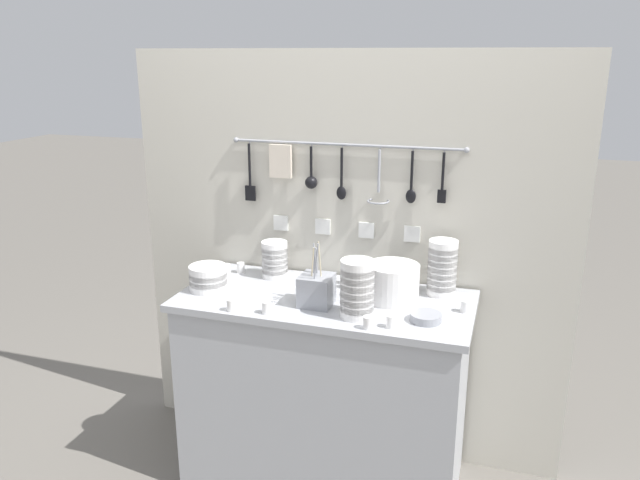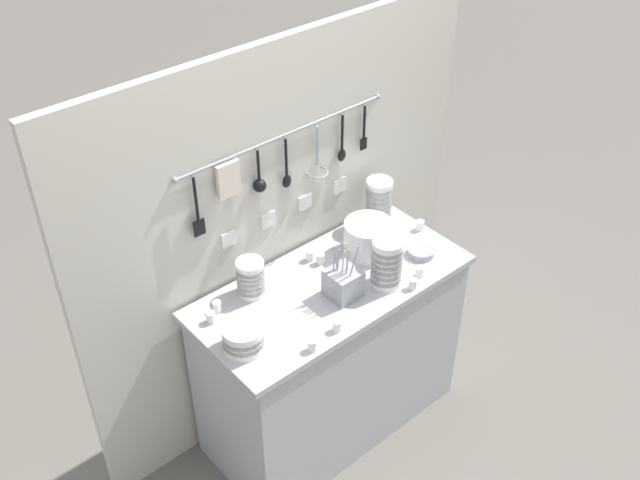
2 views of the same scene
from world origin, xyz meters
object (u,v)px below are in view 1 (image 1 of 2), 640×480
cup_edge_near (231,305)px  cup_edge_far (227,269)px  cup_front_left (267,308)px  cutlery_caddy (316,290)px  cup_back_right (368,323)px  bowl_stack_nested_right (208,278)px  plate_stack (393,282)px  cup_mid_row (345,278)px  cup_back_left (465,306)px  bowl_stack_wide_centre (442,268)px  cup_centre (347,283)px  cup_by_caddy (241,268)px  bowl_stack_back_corner (357,289)px  steel_mixing_bowl (426,317)px  cup_front_right (391,322)px

cup_edge_near → cup_edge_far: bearing=118.3°
cup_front_left → cup_edge_near: (-0.14, -0.02, 0.00)m
cutlery_caddy → cup_back_right: (0.25, -0.16, -0.04)m
bowl_stack_nested_right → plate_stack: size_ratio=0.74×
cup_mid_row → cup_edge_near: bearing=-129.1°
cup_back_left → cup_mid_row: same height
bowl_stack_wide_centre → cutlery_caddy: bearing=-149.7°
cup_centre → cup_back_right: bearing=-64.0°
cutlery_caddy → cup_back_left: (0.58, 0.11, -0.04)m
bowl_stack_wide_centre → cup_edge_near: bearing=-150.6°
cup_back_left → cup_by_caddy: 1.05m
cup_front_left → plate_stack: bearing=33.1°
cup_back_right → cup_front_left: (-0.41, 0.02, 0.00)m
cup_by_caddy → cup_mid_row: bearing=1.0°
bowl_stack_wide_centre → plate_stack: bowl_stack_wide_centre is taller
bowl_stack_back_corner → cup_edge_far: 0.76m
plate_stack → cup_centre: size_ratio=4.52×
cup_edge_near → cup_by_caddy: (-0.15, 0.42, 0.00)m
plate_stack → cutlery_caddy: cutlery_caddy is taller
bowl_stack_back_corner → cutlery_caddy: bearing=160.8°
cup_mid_row → plate_stack: bearing=-27.7°
cup_front_left → cup_by_caddy: 0.50m
bowl_stack_back_corner → cup_front_left: 0.36m
cup_centre → cup_front_left: 0.43m
steel_mixing_bowl → bowl_stack_wide_centre: bearing=86.2°
bowl_stack_wide_centre → cup_mid_row: 0.43m
cup_front_left → cup_by_caddy: size_ratio=1.00×
bowl_stack_wide_centre → cup_back_left: (0.11, -0.16, -0.09)m
cup_by_caddy → cup_front_left: bearing=-53.8°
plate_stack → cup_edge_near: (-0.58, -0.31, -0.05)m
bowl_stack_back_corner → cup_front_left: bowl_stack_back_corner is taller
steel_mixing_bowl → cup_centre: size_ratio=2.50×
cutlery_caddy → cup_edge_far: size_ratio=5.77×
cup_back_right → cup_back_left: bearing=39.1°
cup_back_left → cup_edge_far: bearing=173.9°
cutlery_caddy → cup_back_left: 0.59m
cup_back_right → cup_mid_row: (-0.20, 0.43, 0.00)m
cup_edge_near → cup_edge_far: size_ratio=1.00×
cup_back_right → cup_edge_far: size_ratio=1.00×
cup_centre → bowl_stack_back_corner: bearing=-67.3°
cup_edge_near → cup_front_right: (0.63, 0.04, 0.00)m
cup_edge_near → cutlery_caddy: bearing=27.9°
cup_front_right → cup_by_caddy: 0.87m
cup_front_left → bowl_stack_wide_centre: bearing=33.5°
cup_centre → cup_edge_far: 0.57m
plate_stack → cup_mid_row: bearing=152.3°
cup_edge_near → bowl_stack_nested_right: bearing=137.0°
bowl_stack_wide_centre → cup_by_caddy: bearing=-179.3°
bowl_stack_wide_centre → cup_front_left: (-0.62, -0.41, -0.09)m
cup_by_caddy → steel_mixing_bowl: bearing=-17.7°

